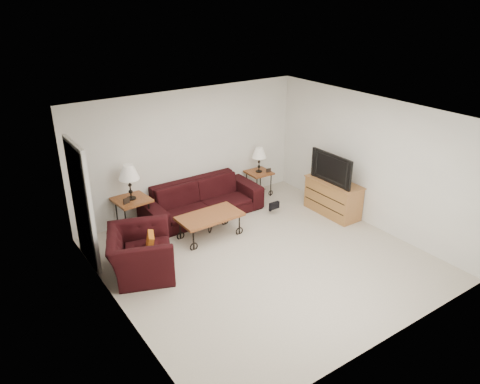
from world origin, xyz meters
The scene contains 20 objects.
ground centered at (0.00, 0.00, 0.00)m, with size 5.00×5.00×0.00m, color beige.
wall_back centered at (0.00, 2.50, 1.25)m, with size 5.00×0.02×2.50m, color silver.
wall_front centered at (0.00, -2.50, 1.25)m, with size 5.00×0.02×2.50m, color silver.
wall_left centered at (-2.50, 0.00, 1.25)m, with size 0.02×5.00×2.50m, color silver.
wall_right centered at (2.50, 0.00, 1.25)m, with size 0.02×5.00×2.50m, color silver.
ceiling centered at (0.00, 0.00, 2.50)m, with size 5.00×5.00×0.00m, color white.
doorway centered at (-2.47, 1.65, 1.02)m, with size 0.08×0.94×2.04m, color black.
sofa centered at (-0.02, 2.02, 0.36)m, with size 2.44×0.95×0.71m, color black.
side_table_left centered at (-1.42, 2.20, 0.34)m, with size 0.61×0.61×0.67m, color #9B5127.
side_table_right centered at (1.54, 2.20, 0.28)m, with size 0.51×0.51×0.56m, color #9B5127.
lamp_left centered at (-1.42, 2.20, 1.01)m, with size 0.38×0.38×0.67m, color black, non-canonical shape.
lamp_right centered at (1.54, 2.20, 0.83)m, with size 0.31×0.31×0.56m, color black, non-canonical shape.
photo_frame_left centered at (-1.57, 2.05, 0.73)m, with size 0.13×0.02×0.11m, color black.
photo_frame_right centered at (1.69, 2.05, 0.60)m, with size 0.11×0.01×0.09m, color black.
coffee_table centered at (-0.34, 1.19, 0.22)m, with size 1.18×0.64×0.44m, color #9B5127.
armchair centered at (-1.88, 0.79, 0.37)m, with size 1.13×0.99×0.74m, color black.
throw_pillow centered at (-1.72, 0.74, 0.52)m, with size 0.33×0.09×0.33m, color #BD6318.
tv_stand centered at (2.23, 0.60, 0.35)m, with size 0.49×1.18×0.71m, color #AD6940.
television centered at (2.21, 0.60, 1.01)m, with size 1.05×0.14×0.61m, color black.
backpack centered at (1.23, 1.37, 0.23)m, with size 0.35×0.27×0.46m, color black.
Camera 1 is at (-4.15, -5.33, 4.25)m, focal length 34.42 mm.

